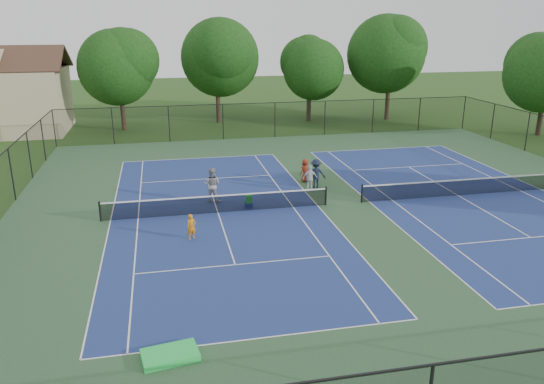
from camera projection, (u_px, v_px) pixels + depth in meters
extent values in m
plane|color=#234716|center=(344.00, 204.00, 29.42)|extent=(140.00, 140.00, 0.00)
cube|color=#29492F|center=(344.00, 204.00, 29.42)|extent=(36.00, 36.00, 0.01)
cube|color=navy|center=(218.00, 213.00, 28.04)|extent=(10.97, 23.77, 0.00)
cube|color=white|center=(200.00, 158.00, 39.09)|extent=(10.97, 0.06, 0.00)
cube|color=white|center=(260.00, 338.00, 16.98)|extent=(10.97, 0.06, 0.00)
cube|color=white|center=(111.00, 220.00, 26.96)|extent=(0.06, 23.77, 0.00)
cube|color=white|center=(317.00, 205.00, 29.12)|extent=(0.06, 23.77, 0.00)
cube|color=white|center=(138.00, 218.00, 27.23)|extent=(0.06, 23.77, 0.00)
cube|color=white|center=(293.00, 207.00, 28.85)|extent=(0.06, 23.77, 0.00)
cube|color=white|center=(207.00, 179.00, 33.99)|extent=(8.23, 0.06, 0.00)
cube|color=white|center=(235.00, 265.00, 22.09)|extent=(8.23, 0.06, 0.00)
cube|color=white|center=(218.00, 213.00, 28.04)|extent=(0.06, 12.80, 0.00)
cylinder|color=black|center=(100.00, 211.00, 26.71)|extent=(0.10, 0.10, 1.07)
cylinder|color=black|center=(326.00, 196.00, 29.05)|extent=(0.10, 0.10, 1.07)
cube|color=black|center=(218.00, 205.00, 27.90)|extent=(11.90, 0.01, 0.90)
cube|color=white|center=(217.00, 196.00, 27.75)|extent=(11.90, 0.04, 0.07)
cube|color=navy|center=(458.00, 195.00, 30.80)|extent=(10.97, 23.77, 0.00)
cube|color=white|center=(378.00, 149.00, 41.85)|extent=(10.97, 0.06, 0.00)
cube|color=white|center=(369.00, 202.00, 29.72)|extent=(0.06, 23.77, 0.00)
cube|color=white|center=(541.00, 189.00, 31.88)|extent=(0.06, 23.77, 0.00)
cube|color=white|center=(392.00, 200.00, 29.99)|extent=(0.06, 23.77, 0.00)
cube|color=white|center=(521.00, 191.00, 31.61)|extent=(0.06, 23.77, 0.00)
cube|color=white|center=(409.00, 167.00, 36.75)|extent=(8.23, 0.06, 0.00)
cube|color=white|center=(531.00, 237.00, 24.85)|extent=(8.23, 0.06, 0.00)
cube|color=white|center=(458.00, 195.00, 30.80)|extent=(0.06, 12.80, 0.00)
cylinder|color=black|center=(362.00, 193.00, 29.46)|extent=(0.10, 0.10, 1.07)
cube|color=black|center=(459.00, 188.00, 30.66)|extent=(11.90, 0.01, 0.90)
cube|color=white|center=(460.00, 180.00, 30.51)|extent=(11.90, 0.04, 0.07)
cylinder|color=black|center=(54.00, 128.00, 42.15)|extent=(0.08, 0.08, 3.00)
cylinder|color=black|center=(113.00, 126.00, 43.04)|extent=(0.08, 0.08, 3.00)
cylinder|color=black|center=(169.00, 124.00, 43.93)|extent=(0.08, 0.08, 3.00)
cylinder|color=black|center=(223.00, 122.00, 44.81)|extent=(0.08, 0.08, 3.00)
cylinder|color=black|center=(275.00, 120.00, 45.70)|extent=(0.08, 0.08, 3.00)
cylinder|color=black|center=(325.00, 118.00, 46.59)|extent=(0.08, 0.08, 3.00)
cylinder|color=black|center=(373.00, 116.00, 47.48)|extent=(0.08, 0.08, 3.00)
cylinder|color=black|center=(419.00, 114.00, 48.36)|extent=(0.08, 0.08, 3.00)
cylinder|color=black|center=(464.00, 113.00, 49.25)|extent=(0.08, 0.08, 3.00)
cylinder|color=black|center=(12.00, 175.00, 29.60)|extent=(0.08, 0.08, 3.00)
cylinder|color=black|center=(527.00, 132.00, 40.88)|extent=(0.08, 0.08, 3.00)
cylinder|color=black|center=(29.00, 155.00, 33.78)|extent=(0.08, 0.08, 3.00)
cylinder|color=black|center=(493.00, 121.00, 45.06)|extent=(0.08, 0.08, 3.00)
cylinder|color=black|center=(43.00, 140.00, 37.97)|extent=(0.08, 0.08, 3.00)
cube|color=black|center=(275.00, 120.00, 45.70)|extent=(36.00, 0.01, 3.00)
cube|color=black|center=(275.00, 103.00, 45.24)|extent=(36.00, 0.05, 0.05)
cylinder|color=#2D2116|center=(123.00, 110.00, 48.60)|extent=(0.44, 0.44, 3.78)
sphere|color=#11360E|center=(119.00, 68.00, 47.44)|extent=(6.80, 6.80, 6.80)
sphere|color=#11360E|center=(118.00, 60.00, 47.23)|extent=(5.58, 5.58, 5.58)
sphere|color=#11360E|center=(118.00, 52.00, 47.02)|extent=(4.35, 4.35, 4.35)
cylinder|color=#2D2116|center=(218.00, 101.00, 52.18)|extent=(0.44, 0.44, 4.14)
sphere|color=#11360E|center=(217.00, 58.00, 50.89)|extent=(7.60, 7.60, 7.60)
sphere|color=#11360E|center=(217.00, 51.00, 50.70)|extent=(6.23, 6.23, 6.23)
sphere|color=#11360E|center=(216.00, 45.00, 50.50)|extent=(4.86, 4.86, 4.86)
cylinder|color=#2D2116|center=(309.00, 104.00, 53.13)|extent=(0.44, 0.44, 3.42)
sphere|color=#11360E|center=(310.00, 70.00, 52.09)|extent=(6.00, 6.00, 6.00)
sphere|color=#11360E|center=(310.00, 62.00, 51.87)|extent=(4.92, 4.92, 4.92)
sphere|color=#11360E|center=(310.00, 55.00, 51.66)|extent=(3.84, 3.84, 3.84)
cylinder|color=#2D2116|center=(388.00, 98.00, 53.64)|extent=(0.44, 0.44, 4.32)
sphere|color=#11360E|center=(391.00, 55.00, 52.31)|extent=(7.80, 7.80, 7.80)
sphere|color=#11360E|center=(391.00, 48.00, 52.12)|extent=(6.40, 6.40, 6.40)
sphere|color=#11360E|center=(391.00, 42.00, 51.93)|extent=(4.99, 4.99, 4.99)
cylinder|color=#2D2116|center=(541.00, 115.00, 46.42)|extent=(0.44, 0.44, 3.60)
cube|color=tan|center=(7.00, 101.00, 47.28)|extent=(10.00, 8.00, 5.60)
cube|color=tan|center=(0.00, 59.00, 46.14)|extent=(1.20, 8.00, 1.76)
cube|color=#422B1E|center=(6.00, 56.00, 47.97)|extent=(10.80, 4.10, 2.15)
imported|color=orange|center=(191.00, 227.00, 24.53)|extent=(0.53, 0.45, 1.22)
imported|color=gray|center=(212.00, 185.00, 29.50)|extent=(1.18, 1.07, 1.96)
imported|color=silver|center=(310.00, 178.00, 31.38)|extent=(0.96, 0.48, 1.58)
imported|color=#182035|center=(316.00, 174.00, 31.92)|extent=(1.26, 0.86, 1.80)
imported|color=maroon|center=(305.00, 170.00, 33.24)|extent=(0.85, 0.76, 1.47)
cube|color=navy|center=(249.00, 205.00, 28.75)|extent=(0.41, 0.29, 0.29)
cube|color=green|center=(249.00, 199.00, 28.64)|extent=(0.36, 0.29, 0.42)
cube|color=#1BC255|center=(170.00, 355.00, 15.98)|extent=(1.81, 1.26, 0.21)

